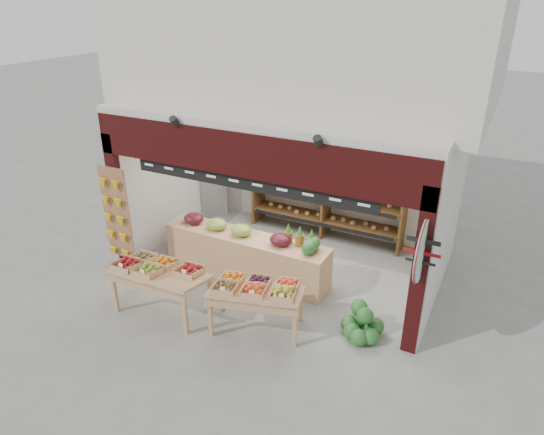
{
  "coord_description": "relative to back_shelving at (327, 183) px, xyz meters",
  "views": [
    {
      "loc": [
        3.52,
        -7.1,
        4.9
      ],
      "look_at": [
        0.02,
        -0.2,
        1.25
      ],
      "focal_mm": 32.0,
      "sensor_mm": 36.0,
      "label": 1
    }
  ],
  "objects": [
    {
      "name": "back_shelving",
      "position": [
        0.0,
        0.0,
        0.0
      ],
      "size": [
        3.36,
        0.55,
        2.05
      ],
      "color": "brown",
      "rests_on": "ground"
    },
    {
      "name": "mid_counter",
      "position": [
        -0.74,
        -2.2,
        -0.77
      ],
      "size": [
        3.23,
        0.68,
        1.02
      ],
      "color": "tan",
      "rests_on": "ground"
    },
    {
      "name": "ground",
      "position": [
        -0.25,
        -1.92,
        -1.21
      ],
      "size": [
        60.0,
        60.0,
        0.0
      ],
      "primitive_type": "plane",
      "color": "slate",
      "rests_on": "ground"
    },
    {
      "name": "shop_structure",
      "position": [
        -0.25,
        -0.31,
        2.71
      ],
      "size": [
        6.36,
        5.12,
        5.4
      ],
      "color": "beige",
      "rests_on": "ground"
    },
    {
      "name": "watermelon_pile",
      "position": [
        1.76,
        -2.98,
        -1.02
      ],
      "size": [
        0.66,
        0.68,
        0.51
      ],
      "color": "#1B531F",
      "rests_on": "ground"
    },
    {
      "name": "display_table_left",
      "position": [
        -1.5,
        -3.81,
        -0.46
      ],
      "size": [
        1.54,
        0.89,
        0.98
      ],
      "color": "tan",
      "rests_on": "ground"
    },
    {
      "name": "cardboard_stack",
      "position": [
        -2.21,
        -1.72,
        -0.98
      ],
      "size": [
        1.0,
        0.72,
        0.63
      ],
      "color": "silver",
      "rests_on": "ground"
    },
    {
      "name": "display_table_right",
      "position": [
        0.22,
        -3.54,
        -0.49
      ],
      "size": [
        1.59,
        1.15,
        0.93
      ],
      "color": "tan",
      "rests_on": "ground"
    },
    {
      "name": "gift_sign",
      "position": [
        2.5,
        -3.07,
        0.54
      ],
      "size": [
        0.04,
        0.93,
        0.92
      ],
      "color": "#ABD7BE",
      "rests_on": "ground"
    },
    {
      "name": "banana_board",
      "position": [
        -2.98,
        -3.1,
        -0.1
      ],
      "size": [
        0.6,
        0.15,
        1.8
      ],
      "color": "#976C44",
      "rests_on": "ground"
    },
    {
      "name": "refrigerator",
      "position": [
        -2.61,
        -0.09,
        -0.27
      ],
      "size": [
        0.75,
        0.75,
        1.88
      ],
      "primitive_type": "cube",
      "rotation": [
        0.0,
        0.0,
        0.03
      ],
      "color": "silver",
      "rests_on": "ground"
    }
  ]
}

